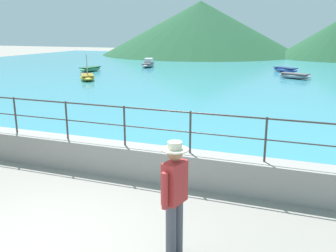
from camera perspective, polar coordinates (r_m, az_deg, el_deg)
The scene contains 11 objects.
ground_plane at distance 6.27m, azimuth -20.56°, elevation -17.25°, with size 120.00×120.00×0.00m, color gray.
promenade_wall at distance 8.50m, azimuth -6.58°, elevation -5.18°, with size 20.00×0.56×0.70m, color gray.
railing at distance 8.23m, azimuth -6.77°, elevation 1.15°, with size 18.44×0.04×0.90m.
lake_water at distance 30.13m, azimuth 13.65°, elevation 8.09°, with size 64.00×44.32×0.06m, color teal.
hill_main at distance 51.72m, azimuth 5.03°, elevation 14.83°, with size 26.60×26.60×7.04m, color #1E4C2D.
person_walking at distance 5.26m, azimuth 1.02°, elevation -10.50°, with size 0.38×0.56×1.75m.
boat_0 at distance 24.87m, azimuth -12.33°, elevation 7.41°, with size 2.06×2.40×1.66m.
boat_1 at distance 26.49m, azimuth 18.97°, elevation 7.37°, with size 2.46×1.81×0.36m.
boat_4 at distance 30.15m, azimuth -11.91°, elevation 8.62°, with size 1.12×2.38×0.36m.
boat_5 at distance 30.46m, azimuth 17.67°, elevation 8.31°, with size 2.35×2.16×0.36m.
boat_6 at distance 33.16m, azimuth -3.07°, elevation 9.54°, with size 1.23×2.41×0.76m.
Camera 1 is at (3.72, -3.89, 3.21)m, focal length 39.46 mm.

